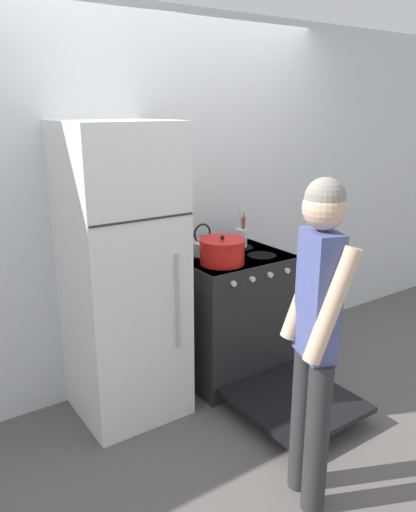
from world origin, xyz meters
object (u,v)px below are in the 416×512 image
(stove_range, at_px, (234,317))
(dutch_oven_pot, at_px, (222,251))
(tea_kettle, at_px, (203,245))
(refrigerator, at_px, (123,275))
(person, at_px, (316,330))
(utensil_jar, at_px, (241,237))

(stove_range, xyz_separation_m, dutch_oven_pot, (-0.17, -0.09, 0.55))
(dutch_oven_pot, bearing_deg, stove_range, 27.17)
(stove_range, distance_m, tea_kettle, 0.58)
(refrigerator, bearing_deg, person, -72.34)
(dutch_oven_pot, distance_m, utensil_jar, 0.45)
(stove_range, bearing_deg, tea_kettle, 133.63)
(refrigerator, distance_m, stove_range, 0.95)
(tea_kettle, relative_size, person, 0.14)
(tea_kettle, distance_m, utensil_jar, 0.35)
(dutch_oven_pot, bearing_deg, person, -103.35)
(stove_range, relative_size, person, 0.84)
(utensil_jar, bearing_deg, tea_kettle, -178.97)
(person, bearing_deg, dutch_oven_pot, 6.10)
(dutch_oven_pot, bearing_deg, refrigerator, 167.99)
(tea_kettle, xyz_separation_m, utensil_jar, (0.35, 0.01, 0.01))
(refrigerator, relative_size, person, 1.13)
(dutch_oven_pot, bearing_deg, utensil_jar, 35.61)
(stove_range, bearing_deg, utensil_jar, 41.92)
(utensil_jar, xyz_separation_m, person, (-0.62, -1.36, -0.06))
(stove_range, xyz_separation_m, tea_kettle, (-0.16, 0.17, 0.53))
(utensil_jar, height_order, person, person)
(tea_kettle, bearing_deg, stove_range, -46.37)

